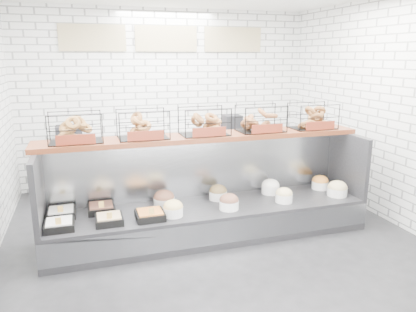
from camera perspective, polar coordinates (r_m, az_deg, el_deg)
name	(u,v)px	position (r m, az deg, el deg)	size (l,w,h in m)	color
ground	(217,245)	(5.02, 1.29, -12.36)	(5.50, 5.50, 0.00)	black
room_shell	(202,69)	(5.08, -0.80, 12.07)	(5.02, 5.51, 3.01)	silver
display_case	(209,209)	(5.18, 0.07, -7.50)	(4.00, 0.90, 1.20)	black
bagel_shelf	(204,125)	(5.06, -0.52, 4.39)	(4.10, 0.50, 0.40)	#4D2010
prep_counter	(172,159)	(7.06, -5.09, -0.49)	(4.00, 0.60, 1.20)	#93969B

